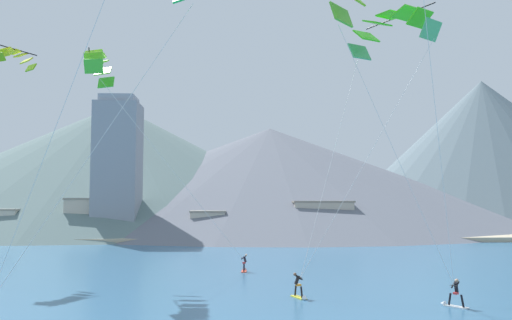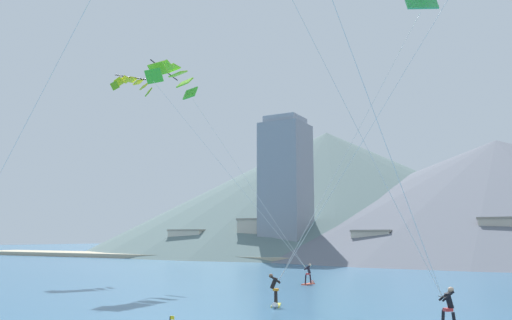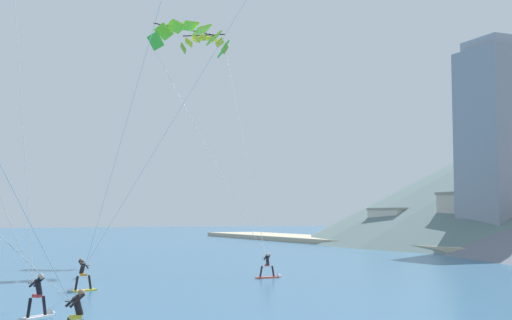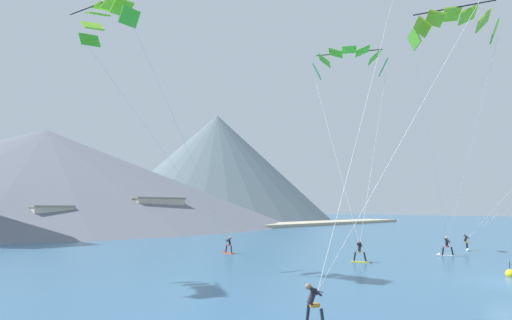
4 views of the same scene
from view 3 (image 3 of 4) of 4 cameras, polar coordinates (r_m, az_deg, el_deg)
name	(u,v)px [view 3 (image 3 of 4)]	position (r m, az deg, el deg)	size (l,w,h in m)	color
kitesurfer_near_lead	(271,271)	(45.18, 1.18, -8.84)	(0.57, 1.77, 1.65)	#E54C33
kitesurfer_near_trail	(41,303)	(29.03, -16.81, -10.93)	(1.41, 1.60, 1.77)	white
kitesurfer_far_left	(79,281)	(38.30, -13.95, -9.38)	(1.04, 1.76, 1.74)	yellow
parafoil_kite_near_lead	(190,36)	(58.65, -5.32, 9.87)	(14.58, 6.83, 18.25)	green
parafoil_kite_distant_high_outer	(204,42)	(69.15, -4.17, 9.39)	(2.91, 4.60, 1.70)	#6DAB11
shore_building_promenade_mid	(477,221)	(85.87, 17.28, -4.65)	(7.03, 6.47, 6.62)	beige
shore_building_quay_west	(395,226)	(95.85, 11.03, -5.24)	(7.02, 4.17, 4.91)	beige
highrise_tower	(499,147)	(82.76, 18.90, 1.02)	(7.00, 7.00, 23.34)	gray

